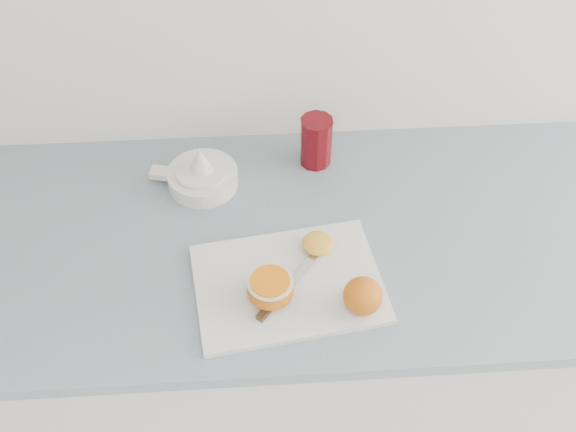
{
  "coord_description": "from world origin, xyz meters",
  "views": [
    {
      "loc": [
        -0.07,
        0.86,
        1.87
      ],
      "look_at": [
        -0.02,
        1.68,
        0.96
      ],
      "focal_mm": 40.0,
      "sensor_mm": 36.0,
      "label": 1
    }
  ],
  "objects": [
    {
      "name": "paring_knife",
      "position": [
        -0.05,
        1.53,
        0.91
      ],
      "size": [
        0.12,
        0.15,
        0.01
      ],
      "color": "#49341E",
      "rests_on": "cutting_board"
    },
    {
      "name": "red_tumbler",
      "position": [
        0.05,
        1.9,
        0.94
      ],
      "size": [
        0.07,
        0.07,
        0.12
      ],
      "color": "#5E070E",
      "rests_on": "counter"
    },
    {
      "name": "half_orange",
      "position": [
        -0.06,
        1.53,
        0.93
      ],
      "size": [
        0.08,
        0.08,
        0.05
      ],
      "color": "orange",
      "rests_on": "cutting_board"
    },
    {
      "name": "cutting_board",
      "position": [
        -0.03,
        1.57,
        0.9
      ],
      "size": [
        0.37,
        0.29,
        0.01
      ],
      "primitive_type": "cube",
      "rotation": [
        0.0,
        0.0,
        0.14
      ],
      "color": "silver",
      "rests_on": "counter"
    },
    {
      "name": "squeezed_shell",
      "position": [
        0.03,
        1.64,
        0.92
      ],
      "size": [
        0.06,
        0.06,
        0.03
      ],
      "color": "gold",
      "rests_on": "cutting_board"
    },
    {
      "name": "citrus_juicer",
      "position": [
        -0.19,
        1.85,
        0.92
      ],
      "size": [
        0.19,
        0.15,
        0.1
      ],
      "color": "white",
      "rests_on": "counter"
    },
    {
      "name": "whole_orange",
      "position": [
        0.1,
        1.5,
        0.94
      ],
      "size": [
        0.07,
        0.07,
        0.07
      ],
      "color": "orange",
      "rests_on": "cutting_board"
    },
    {
      "name": "counter",
      "position": [
        -0.07,
        1.7,
        0.45
      ],
      "size": [
        2.35,
        0.64,
        0.89
      ],
      "color": "silver",
      "rests_on": "ground"
    }
  ]
}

